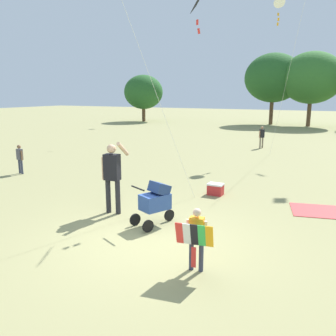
# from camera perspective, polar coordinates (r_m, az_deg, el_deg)

# --- Properties ---
(ground_plane) EXTENTS (120.00, 120.00, 0.00)m
(ground_plane) POSITION_cam_1_polar(r_m,az_deg,el_deg) (7.41, -2.76, -11.68)
(ground_plane) COLOR #938E5B
(child_with_butterfly_kite) EXTENTS (0.64, 0.39, 1.12)m
(child_with_butterfly_kite) POSITION_cam_1_polar(r_m,az_deg,el_deg) (5.97, 4.66, -10.84)
(child_with_butterfly_kite) COLOR #33384C
(child_with_butterfly_kite) RESTS_ON ground
(person_adult_flyer) EXTENTS (0.58, 0.58, 1.85)m
(person_adult_flyer) POSITION_cam_1_polar(r_m,az_deg,el_deg) (8.77, -9.11, -0.68)
(person_adult_flyer) COLOR #232328
(person_adult_flyer) RESTS_ON ground
(stroller) EXTENTS (0.81, 1.11, 1.03)m
(stroller) POSITION_cam_1_polar(r_m,az_deg,el_deg) (8.00, -2.04, -5.20)
(stroller) COLOR black
(stroller) RESTS_ON ground
(kite_adult_black) EXTENTS (1.29, 2.40, 5.69)m
(kite_adult_black) POSITION_cam_1_polar(r_m,az_deg,el_deg) (9.97, 4.46, 24.31)
(kite_adult_black) COLOR black
(kite_adult_black) RESTS_ON ground
(kite_orange_delta) EXTENTS (1.93, 3.54, 7.30)m
(kite_orange_delta) POSITION_cam_1_polar(r_m,az_deg,el_deg) (18.38, 17.82, 23.95)
(kite_orange_delta) COLOR white
(kite_orange_delta) RESTS_ON ground
(person_red_shirt) EXTENTS (0.35, 0.19, 1.10)m
(person_red_shirt) POSITION_cam_1_polar(r_m,az_deg,el_deg) (14.22, -23.12, 1.69)
(person_red_shirt) COLOR #33384C
(person_red_shirt) RESTS_ON ground
(person_sitting_far) EXTENTS (0.27, 0.34, 1.21)m
(person_sitting_far) POSITION_cam_1_polar(r_m,az_deg,el_deg) (19.96, 15.11, 5.19)
(person_sitting_far) COLOR #7F705B
(person_sitting_far) RESTS_ON ground
(picnic_blanket) EXTENTS (1.75, 1.43, 0.02)m
(picnic_blanket) POSITION_cam_1_polar(r_m,az_deg,el_deg) (9.89, 24.02, -6.49)
(picnic_blanket) COLOR #CC3D3D
(picnic_blanket) RESTS_ON ground
(cooler_box) EXTENTS (0.45, 0.33, 0.35)m
(cooler_box) POSITION_cam_1_polar(r_m,az_deg,el_deg) (10.55, 7.79, -3.45)
(cooler_box) COLOR red
(cooler_box) RESTS_ON ground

